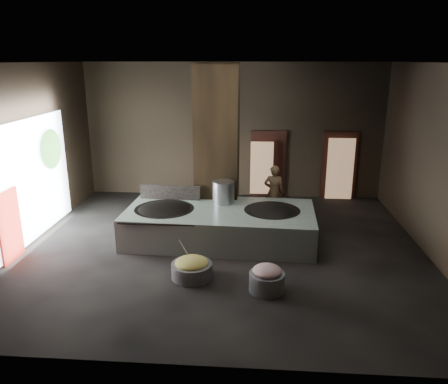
# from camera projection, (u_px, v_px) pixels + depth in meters

# --- Properties ---
(floor) EXTENTS (10.00, 9.00, 0.10)m
(floor) POSITION_uv_depth(u_px,v_px,m) (223.00, 249.00, 11.10)
(floor) COLOR black
(floor) RESTS_ON ground
(ceiling) EXTENTS (10.00, 9.00, 0.10)m
(ceiling) POSITION_uv_depth(u_px,v_px,m) (222.00, 60.00, 9.76)
(ceiling) COLOR black
(ceiling) RESTS_ON back_wall
(back_wall) EXTENTS (10.00, 0.10, 4.50)m
(back_wall) POSITION_uv_depth(u_px,v_px,m) (233.00, 131.00, 14.77)
(back_wall) COLOR black
(back_wall) RESTS_ON ground
(front_wall) EXTENTS (10.00, 0.10, 4.50)m
(front_wall) POSITION_uv_depth(u_px,v_px,m) (197.00, 233.00, 6.09)
(front_wall) COLOR black
(front_wall) RESTS_ON ground
(left_wall) EXTENTS (0.10, 9.00, 4.50)m
(left_wall) POSITION_uv_depth(u_px,v_px,m) (19.00, 157.00, 10.79)
(left_wall) COLOR black
(left_wall) RESTS_ON ground
(right_wall) EXTENTS (0.10, 9.00, 4.50)m
(right_wall) POSITION_uv_depth(u_px,v_px,m) (440.00, 164.00, 10.06)
(right_wall) COLOR black
(right_wall) RESTS_ON ground
(pillar) EXTENTS (1.20, 1.20, 4.50)m
(pillar) POSITION_uv_depth(u_px,v_px,m) (217.00, 145.00, 12.26)
(pillar) COLOR black
(pillar) RESTS_ON ground
(hearth_platform) EXTENTS (4.95, 2.53, 0.84)m
(hearth_platform) POSITION_uv_depth(u_px,v_px,m) (220.00, 225.00, 11.43)
(hearth_platform) COLOR #AFC3B1
(hearth_platform) RESTS_ON ground
(platform_cap) EXTENTS (4.75, 2.28, 0.03)m
(platform_cap) POSITION_uv_depth(u_px,v_px,m) (220.00, 210.00, 11.31)
(platform_cap) COLOR black
(platform_cap) RESTS_ON hearth_platform
(wok_left) EXTENTS (1.53, 1.53, 0.42)m
(wok_left) POSITION_uv_depth(u_px,v_px,m) (165.00, 212.00, 11.39)
(wok_left) COLOR black
(wok_left) RESTS_ON hearth_platform
(wok_left_rim) EXTENTS (1.56, 1.56, 0.05)m
(wok_left_rim) POSITION_uv_depth(u_px,v_px,m) (164.00, 209.00, 11.37)
(wok_left_rim) COLOR black
(wok_left_rim) RESTS_ON hearth_platform
(wok_right) EXTENTS (1.42, 1.42, 0.40)m
(wok_right) POSITION_uv_depth(u_px,v_px,m) (272.00, 213.00, 11.28)
(wok_right) COLOR black
(wok_right) RESTS_ON hearth_platform
(wok_right_rim) EXTENTS (1.46, 1.46, 0.05)m
(wok_right_rim) POSITION_uv_depth(u_px,v_px,m) (272.00, 211.00, 11.26)
(wok_right_rim) COLOR black
(wok_right_rim) RESTS_ON hearth_platform
(stock_pot) EXTENTS (0.59, 0.59, 0.63)m
(stock_pot) POSITION_uv_depth(u_px,v_px,m) (223.00, 193.00, 11.74)
(stock_pot) COLOR #A6A7AD
(stock_pot) RESTS_ON hearth_platform
(splash_guard) EXTENTS (1.69, 0.14, 0.42)m
(splash_guard) POSITION_uv_depth(u_px,v_px,m) (170.00, 193.00, 12.07)
(splash_guard) COLOR black
(splash_guard) RESTS_ON hearth_platform
(cook) EXTENTS (0.62, 0.43, 1.61)m
(cook) POSITION_uv_depth(u_px,v_px,m) (274.00, 192.00, 12.93)
(cook) COLOR #94704B
(cook) RESTS_ON ground
(veg_basin) EXTENTS (1.14, 1.14, 0.33)m
(veg_basin) POSITION_uv_depth(u_px,v_px,m) (192.00, 270.00, 9.50)
(veg_basin) COLOR gray
(veg_basin) RESTS_ON ground
(veg_fill) EXTENTS (0.73, 0.73, 0.23)m
(veg_fill) POSITION_uv_depth(u_px,v_px,m) (192.00, 263.00, 9.45)
(veg_fill) COLOR #91B256
(veg_fill) RESTS_ON veg_basin
(ladle) EXTENTS (0.27, 0.27, 0.63)m
(ladle) POSITION_uv_depth(u_px,v_px,m) (186.00, 251.00, 9.54)
(ladle) COLOR #A6A7AD
(ladle) RESTS_ON veg_basin
(meat_basin) EXTENTS (0.81, 0.81, 0.40)m
(meat_basin) POSITION_uv_depth(u_px,v_px,m) (267.00, 282.00, 8.93)
(meat_basin) COLOR gray
(meat_basin) RESTS_ON ground
(meat_fill) EXTENTS (0.60, 0.60, 0.23)m
(meat_fill) POSITION_uv_depth(u_px,v_px,m) (267.00, 271.00, 8.86)
(meat_fill) COLOR #C17377
(meat_fill) RESTS_ON meat_basin
(doorway_near) EXTENTS (1.18, 0.08, 2.38)m
(doorway_near) POSITION_uv_depth(u_px,v_px,m) (268.00, 165.00, 14.92)
(doorway_near) COLOR black
(doorway_near) RESTS_ON ground
(doorway_near_glow) EXTENTS (0.76, 0.04, 1.80)m
(doorway_near_glow) POSITION_uv_depth(u_px,v_px,m) (262.00, 168.00, 14.73)
(doorway_near_glow) COLOR #8C6647
(doorway_near_glow) RESTS_ON ground
(doorway_far) EXTENTS (1.18, 0.08, 2.38)m
(doorway_far) POSITION_uv_depth(u_px,v_px,m) (339.00, 166.00, 14.74)
(doorway_far) COLOR black
(doorway_far) RESTS_ON ground
(doorway_far_glow) EXTENTS (0.88, 0.04, 2.08)m
(doorway_far_glow) POSITION_uv_depth(u_px,v_px,m) (340.00, 169.00, 14.61)
(doorway_far_glow) COLOR #8C6647
(doorway_far_glow) RESTS_ON ground
(left_opening) EXTENTS (0.04, 4.20, 3.10)m
(left_opening) POSITION_uv_depth(u_px,v_px,m) (31.00, 180.00, 11.17)
(left_opening) COLOR white
(left_opening) RESTS_ON ground
(pavilion_sliver) EXTENTS (0.05, 0.90, 1.70)m
(pavilion_sliver) POSITION_uv_depth(u_px,v_px,m) (10.00, 226.00, 10.14)
(pavilion_sliver) COLOR maroon
(pavilion_sliver) RESTS_ON ground
(tree_silhouette) EXTENTS (0.28, 1.10, 1.10)m
(tree_silhouette) POSITION_uv_depth(u_px,v_px,m) (51.00, 149.00, 12.03)
(tree_silhouette) COLOR #194714
(tree_silhouette) RESTS_ON left_opening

